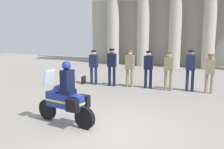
{
  "coord_description": "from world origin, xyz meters",
  "views": [
    {
      "loc": [
        2.49,
        -7.3,
        3.1
      ],
      "look_at": [
        -0.65,
        2.63,
        1.06
      ],
      "focal_mm": 46.49,
      "sensor_mm": 36.0,
      "label": 1
    }
  ],
  "objects": [
    {
      "name": "officer_in_row_4",
      "position": [
        1.11,
        5.08,
        0.99
      ],
      "size": [
        0.39,
        0.24,
        1.67
      ],
      "rotation": [
        0.0,
        0.0,
        3.09
      ],
      "color": "#847A5B",
      "rests_on": "ground_plane"
    },
    {
      "name": "officer_in_row_3",
      "position": [
        0.22,
        5.2,
        0.99
      ],
      "size": [
        0.39,
        0.24,
        1.67
      ],
      "rotation": [
        0.0,
        0.0,
        3.09
      ],
      "color": "black",
      "rests_on": "ground_plane"
    },
    {
      "name": "officer_in_row_6",
      "position": [
        2.79,
        5.1,
        0.97
      ],
      "size": [
        0.39,
        0.24,
        1.65
      ],
      "rotation": [
        0.0,
        0.0,
        3.09
      ],
      "color": "gray",
      "rests_on": "ground_plane"
    },
    {
      "name": "officer_in_row_5",
      "position": [
        2.01,
        5.2,
        1.05
      ],
      "size": [
        0.39,
        0.24,
        1.77
      ],
      "rotation": [
        0.0,
        0.0,
        3.09
      ],
      "color": "#191E42",
      "rests_on": "ground_plane"
    },
    {
      "name": "ground_plane",
      "position": [
        0.0,
        0.0,
        0.0
      ],
      "size": [
        28.63,
        28.63,
        0.0
      ],
      "primitive_type": "plane",
      "color": "gray"
    },
    {
      "name": "motorcycle_with_rider",
      "position": [
        -1.23,
        0.06,
        0.79
      ],
      "size": [
        2.05,
        0.88,
        1.9
      ],
      "rotation": [
        0.0,
        0.0,
        2.88
      ],
      "color": "black",
      "rests_on": "ground_plane"
    },
    {
      "name": "officer_in_row_0",
      "position": [
        -2.37,
        5.2,
        0.95
      ],
      "size": [
        0.39,
        0.24,
        1.62
      ],
      "rotation": [
        0.0,
        0.0,
        3.09
      ],
      "color": "#191E42",
      "rests_on": "ground_plane"
    },
    {
      "name": "officer_in_row_2",
      "position": [
        -0.63,
        5.21,
        0.99
      ],
      "size": [
        0.39,
        0.24,
        1.68
      ],
      "rotation": [
        0.0,
        0.0,
        3.09
      ],
      "color": "#847A5B",
      "rests_on": "ground_plane"
    },
    {
      "name": "colonnade_backdrop",
      "position": [
        0.73,
        11.83,
        3.4
      ],
      "size": [
        11.73,
        1.63,
        6.74
      ],
      "color": "#A49F91",
      "rests_on": "ground_plane"
    },
    {
      "name": "briefcase_on_ground",
      "position": [
        -2.89,
        5.19,
        0.18
      ],
      "size": [
        0.1,
        0.32,
        0.36
      ],
      "primitive_type": "cube",
      "color": "black",
      "rests_on": "ground_plane"
    },
    {
      "name": "officer_in_row_1",
      "position": [
        -1.45,
        5.13,
        1.02
      ],
      "size": [
        0.39,
        0.24,
        1.72
      ],
      "rotation": [
        0.0,
        0.0,
        3.09
      ],
      "color": "black",
      "rests_on": "ground_plane"
    }
  ]
}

